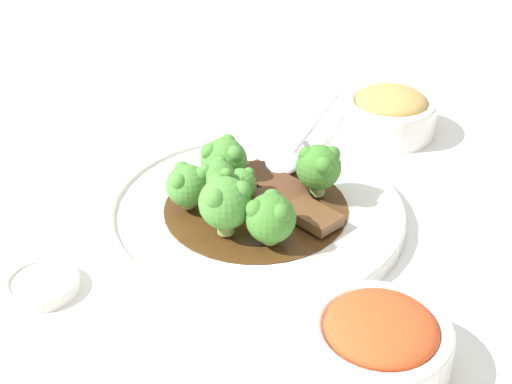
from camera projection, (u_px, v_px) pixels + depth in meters
ground_plane at (256, 219)px, 0.76m from camera, size 4.00×4.00×0.00m
main_plate at (256, 211)px, 0.76m from camera, size 0.32×0.32×0.02m
beef_strip_0 at (312, 216)px, 0.72m from camera, size 0.06×0.07×0.01m
beef_strip_1 at (268, 180)px, 0.78m from camera, size 0.07×0.08×0.01m
beef_strip_2 at (276, 199)px, 0.75m from camera, size 0.07×0.04×0.01m
broccoli_floret_0 at (271, 217)px, 0.68m from camera, size 0.05×0.05×0.05m
broccoli_floret_1 at (188, 185)px, 0.74m from camera, size 0.05×0.05×0.05m
broccoli_floret_2 at (240, 184)px, 0.74m from camera, size 0.03×0.03×0.04m
broccoli_floret_3 at (217, 177)px, 0.74m from camera, size 0.04×0.04×0.05m
broccoli_floret_4 at (225, 202)px, 0.69m from camera, size 0.05×0.05×0.06m
broccoli_floret_5 at (320, 168)px, 0.75m from camera, size 0.05×0.05×0.06m
broccoli_floret_6 at (224, 160)px, 0.78m from camera, size 0.05×0.05×0.05m
serving_spoon at (290, 154)px, 0.83m from camera, size 0.17×0.19×0.01m
side_bowl_kimchi at (379, 341)px, 0.57m from camera, size 0.12×0.12×0.06m
side_bowl_appetizer at (390, 112)px, 0.91m from camera, size 0.12×0.12×0.06m
sauce_dish at (42, 284)px, 0.66m from camera, size 0.07×0.07×0.01m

